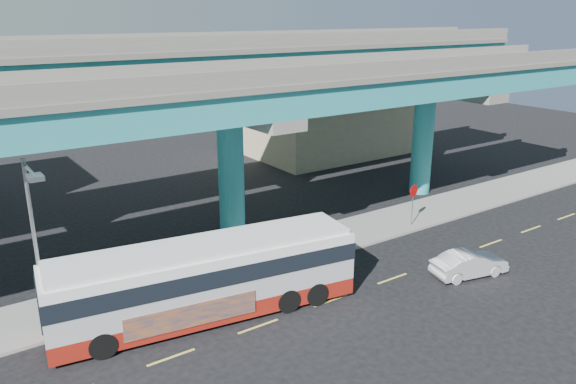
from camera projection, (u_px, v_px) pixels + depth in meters
ground at (327, 298)px, 26.50m from camera, size 120.00×120.00×0.00m
sidewalk at (264, 257)px, 30.79m from camera, size 70.00×4.00×0.15m
lane_markings at (331, 300)px, 26.27m from camera, size 58.00×0.12×0.01m
viaduct at (227, 84)px, 30.86m from camera, size 52.00×12.40×11.70m
building_beige at (325, 116)px, 53.20m from camera, size 14.00×10.23×7.00m
transit_bus at (207, 277)px, 24.42m from camera, size 13.72×4.83×3.46m
sedan at (469, 264)px, 28.56m from camera, size 3.16×4.64×1.33m
parked_car at (95, 289)px, 25.78m from camera, size 1.71×3.61×1.19m
street_lamp at (35, 228)px, 21.39m from camera, size 0.50×2.46×7.49m
stop_sign at (413, 196)px, 34.61m from camera, size 0.80×0.14×2.68m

